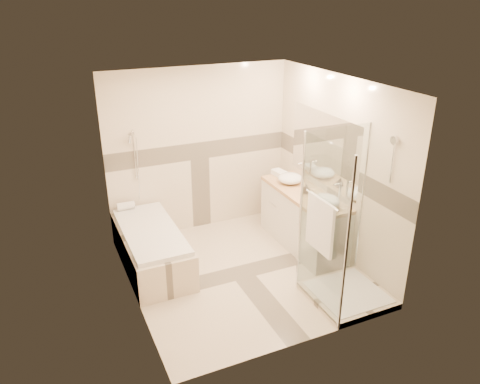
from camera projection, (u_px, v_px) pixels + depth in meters
name	position (u px, v px, depth m)	size (l,w,h in m)	color
room	(245.00, 184.00, 5.77)	(2.82, 3.02, 2.52)	beige
bathtub	(151.00, 246.00, 6.27)	(0.75, 1.70, 0.56)	beige
vanity	(303.00, 219.00, 6.74)	(0.58, 1.62, 0.85)	silver
shower_enclosure	(339.00, 261.00, 5.53)	(0.96, 0.93, 2.04)	beige
vessel_sink_near	(290.00, 178.00, 6.85)	(0.36, 0.36, 0.14)	white
vessel_sink_far	(325.00, 201.00, 6.10)	(0.39, 0.39, 0.16)	white
faucet_near	(303.00, 170.00, 6.90)	(0.12, 0.03, 0.30)	silver
faucet_far	(339.00, 191.00, 6.14)	(0.12, 0.03, 0.30)	silver
amenity_bottle_a	(306.00, 189.00, 6.49)	(0.06, 0.06, 0.14)	black
amenity_bottle_b	(306.00, 189.00, 6.49)	(0.10, 0.10, 0.13)	black
folded_towels	(279.00, 173.00, 7.15)	(0.15, 0.25, 0.08)	white
rolled_towel	(126.00, 206.00, 6.70)	(0.11, 0.11, 0.25)	white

